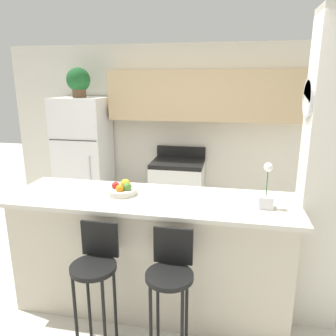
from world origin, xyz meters
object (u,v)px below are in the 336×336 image
Objects in this scene: fruit_bowl at (122,189)px; bar_stool_left at (96,269)px; trash_bin at (118,209)px; refrigerator at (84,158)px; bar_stool_right at (170,278)px; potted_plant_on_fridge at (79,81)px; stove_range at (178,191)px; orchid_vase at (266,194)px.

bar_stool_left is at bearing -91.90° from fruit_bowl.
bar_stool_left is at bearing -74.10° from trash_bin.
refrigerator reaches higher than trash_bin.
bar_stool_right is at bearing -53.97° from refrigerator.
potted_plant_on_fridge is 1.94m from trash_bin.
stove_range is at bearing 84.51° from fruit_bowl.
fruit_bowl is (-0.55, 0.60, 0.43)m from bar_stool_right.
fruit_bowl is (1.27, -1.89, -0.92)m from potted_plant_on_fridge.
trash_bin is at bearing -165.41° from stove_range.
fruit_bowl is at bearing 175.95° from orchid_vase.
potted_plant_on_fridge reaches higher than bar_stool_right.
refrigerator reaches higher than bar_stool_right.
stove_range is 2.02m from fruit_bowl.
stove_range is (1.45, 0.01, -0.44)m from refrigerator.
refrigerator reaches higher than fruit_bowl.
trash_bin is (0.60, -0.21, -0.71)m from refrigerator.
potted_plant_on_fridge is 1.59× the size of fruit_bowl.
orchid_vase is 1.22m from fruit_bowl.
bar_stool_right is 0.98m from orchid_vase.
orchid_vase is at bearing -4.05° from fruit_bowl.
refrigerator is 4.28× the size of potted_plant_on_fridge.
orchid_vase is at bearing 22.58° from bar_stool_left.
orchid_vase is at bearing -38.62° from refrigerator.
potted_plant_on_fridge is 1.10× the size of trash_bin.
fruit_bowl is 0.69× the size of trash_bin.
refrigerator is at bearing 116.56° from bar_stool_left.
potted_plant_on_fridge reaches higher than orchid_vase.
refrigerator is 0.95m from trash_bin.
orchid_vase reaches higher than stove_range.
trash_bin is at bearing 111.70° from fruit_bowl.
stove_range is at bearing 98.27° from bar_stool_right.
refrigerator is 1.78× the size of bar_stool_right.
bar_stool_left is 3.82× the size of fruit_bowl.
orchid_vase is at bearing -38.62° from potted_plant_on_fridge.
orchid_vase reaches higher than bar_stool_right.
stove_range is at bearing 0.46° from potted_plant_on_fridge.
potted_plant_on_fridge reaches higher than stove_range.
trash_bin is at bearing 105.90° from bar_stool_left.
fruit_bowl reaches higher than trash_bin.
stove_range is 2.52m from bar_stool_left.
bar_stool_right is 2.76× the size of orchid_vase.
potted_plant_on_fridge is at bearing 116.56° from bar_stool_left.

